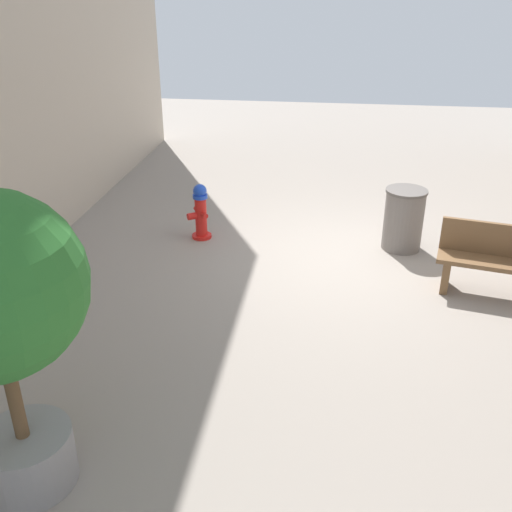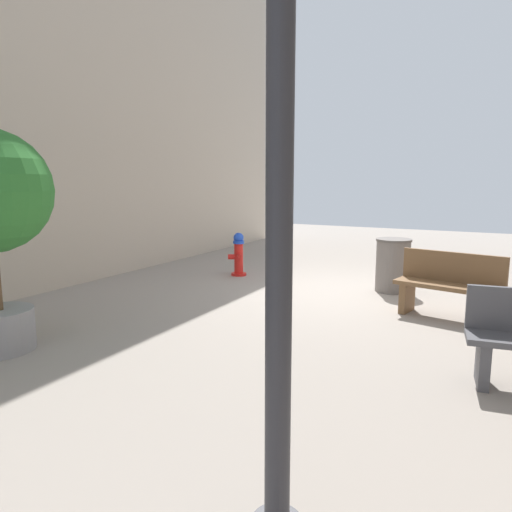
# 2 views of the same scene
# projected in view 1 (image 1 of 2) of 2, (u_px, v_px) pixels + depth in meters

# --- Properties ---
(ground_plane) EXTENTS (23.40, 23.40, 0.00)m
(ground_plane) POSITION_uv_depth(u_px,v_px,m) (343.00, 258.00, 8.74)
(ground_plane) COLOR gray
(fire_hydrant) EXTENTS (0.37, 0.38, 0.90)m
(fire_hydrant) POSITION_uv_depth(u_px,v_px,m) (200.00, 211.00, 9.22)
(fire_hydrant) COLOR red
(fire_hydrant) RESTS_ON ground_plane
(bench_near) EXTENTS (1.51, 0.73, 0.95)m
(bench_near) POSITION_uv_depth(u_px,v_px,m) (496.00, 260.00, 7.56)
(bench_near) COLOR brown
(bench_near) RESTS_ON ground_plane
(trash_bin) EXTENTS (0.62, 0.62, 0.95)m
(trash_bin) POSITION_uv_depth(u_px,v_px,m) (403.00, 219.00, 8.86)
(trash_bin) COLOR slate
(trash_bin) RESTS_ON ground_plane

